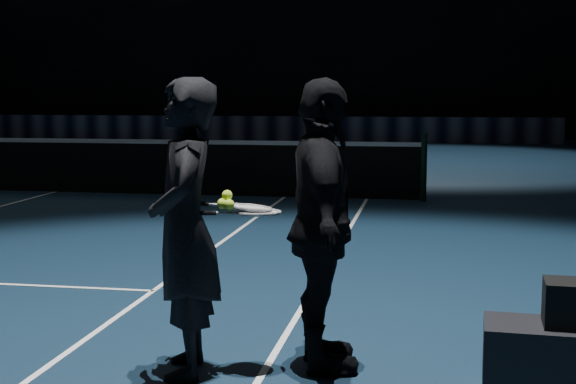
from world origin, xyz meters
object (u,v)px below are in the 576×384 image
Objects in this scene: player_b at (322,226)px; tennis_balls at (226,201)px; racket_lower at (258,212)px; player_a at (185,228)px; racket_upper at (250,207)px.

tennis_balls is at bearing 92.37° from player_b.
player_b reaches higher than tennis_balls.
player_a is at bearing -180.00° from racket_lower.
racket_lower is at bearing 90.80° from player_a.
racket_lower is 0.21m from tennis_balls.
racket_upper is (-0.44, -0.08, 0.12)m from player_b.
player_a is 1.00× the size of player_b.
racket_upper is at bearing 29.18° from tennis_balls.
tennis_balls is (-0.57, -0.16, 0.16)m from player_b.
player_a reaches higher than tennis_balls.
tennis_balls is at bearing 178.53° from racket_lower.
player_a is 0.46m from racket_lower.
tennis_balls is (-0.19, -0.05, 0.07)m from racket_lower.
racket_lower is (-0.39, -0.11, 0.09)m from player_b.
player_b is (0.82, 0.23, 0.00)m from player_a.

